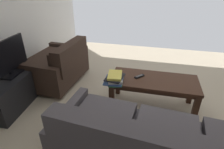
# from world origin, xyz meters

# --- Properties ---
(ground_plane) EXTENTS (4.97, 5.22, 0.01)m
(ground_plane) POSITION_xyz_m (0.00, 0.00, -0.00)
(ground_plane) COLOR #B7A88E
(loveseat_near) EXTENTS (0.91, 1.16, 0.78)m
(loveseat_near) POSITION_xyz_m (1.78, -0.33, 0.34)
(loveseat_near) COLOR black
(loveseat_near) RESTS_ON ground
(coffee_table) EXTENTS (1.21, 0.54, 0.47)m
(coffee_table) POSITION_xyz_m (0.09, 0.02, 0.40)
(coffee_table) COLOR #3D2316
(coffee_table) RESTS_ON ground
(tv_stand) EXTENTS (0.50, 1.19, 0.47)m
(tv_stand) POSITION_xyz_m (2.13, 0.36, 0.24)
(tv_stand) COLOR black
(tv_stand) RESTS_ON ground
(flat_tv) EXTENTS (0.22, 0.78, 0.52)m
(flat_tv) POSITION_xyz_m (2.13, 0.36, 0.74)
(flat_tv) COLOR black
(flat_tv) RESTS_ON tv_stand
(book_stack) EXTENTS (0.27, 0.31, 0.12)m
(book_stack) POSITION_xyz_m (0.62, 0.22, 0.53)
(book_stack) COLOR #337F51
(book_stack) RESTS_ON coffee_table
(tv_remote) EXTENTS (0.14, 0.15, 0.02)m
(tv_remote) POSITION_xyz_m (0.30, 0.00, 0.48)
(tv_remote) COLOR black
(tv_remote) RESTS_ON coffee_table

